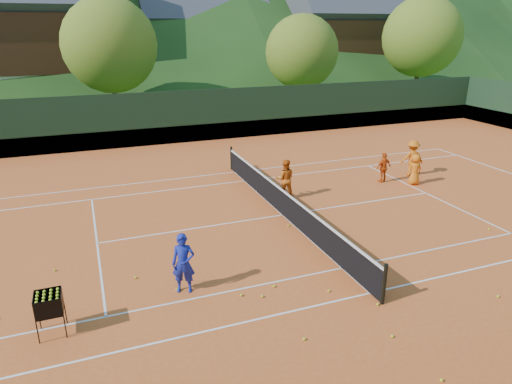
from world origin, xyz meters
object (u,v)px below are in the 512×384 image
object	(u,v)px
student_a	(285,179)
student_d	(412,158)
chalet_mid	(202,41)
chalet_left	(24,36)
student_b	(384,167)
tennis_net	(283,202)
coach	(183,263)
ball_hopper	(49,304)
chalet_right	(341,38)
student_c	(415,169)

from	to	relation	value
student_a	student_d	distance (m)	6.58
chalet_mid	chalet_left	bearing A→B (deg)	-165.96
student_b	tennis_net	bearing A→B (deg)	9.06
chalet_left	student_a	bearing A→B (deg)	-69.17
coach	chalet_left	xyz separation A→B (m)	(-5.59, 33.68, 4.83)
student_d	ball_hopper	xyz separation A→B (m)	(-14.88, -6.51, -0.07)
ball_hopper	chalet_mid	distance (m)	40.86
tennis_net	coach	bearing A→B (deg)	-140.18
coach	ball_hopper	size ratio (longest dim) A/B	1.60
student_a	tennis_net	bearing A→B (deg)	82.98
tennis_net	chalet_right	bearing A→B (deg)	56.31
student_d	chalet_left	size ratio (longest dim) A/B	0.12
chalet_left	ball_hopper	bearing A→B (deg)	-85.88
coach	student_d	distance (m)	13.14
student_c	ball_hopper	xyz separation A→B (m)	(-14.17, -5.42, 0.08)
coach	student_d	size ratio (longest dim) A/B	0.98
student_c	student_d	distance (m)	1.31
coach	student_c	xyz separation A→B (m)	(11.05, 4.77, -0.13)
coach	student_a	distance (m)	7.43
student_b	chalet_right	world-z (taller)	chalet_right
student_a	chalet_left	size ratio (longest dim) A/B	0.11
ball_hopper	chalet_left	bearing A→B (deg)	94.12
student_b	chalet_right	bearing A→B (deg)	-126.21
tennis_net	chalet_mid	xyz separation A→B (m)	(6.00, 34.00, 4.47)
coach	student_c	distance (m)	12.04
coach	chalet_right	xyz separation A→B (m)	(24.41, 33.68, 4.44)
chalet_left	chalet_mid	world-z (taller)	chalet_left
student_d	ball_hopper	size ratio (longest dim) A/B	1.64
student_a	student_c	size ratio (longest dim) A/B	1.17
coach	tennis_net	world-z (taller)	coach
student_c	chalet_mid	size ratio (longest dim) A/B	0.11
tennis_net	chalet_left	world-z (taller)	chalet_left
student_a	chalet_mid	world-z (taller)	chalet_mid
chalet_left	coach	bearing A→B (deg)	-80.58
tennis_net	student_a	bearing A→B (deg)	63.70
student_b	chalet_mid	distance (m)	32.46
student_a	chalet_mid	xyz separation A→B (m)	(5.20, 32.38, 4.19)
chalet_right	student_c	bearing A→B (deg)	-114.80
student_b	chalet_left	bearing A→B (deg)	-70.15
student_c	tennis_net	bearing A→B (deg)	14.68
student_a	ball_hopper	size ratio (longest dim) A/B	1.56
coach	student_a	size ratio (longest dim) A/B	1.02
chalet_right	chalet_left	bearing A→B (deg)	-180.00
chalet_left	student_d	bearing A→B (deg)	-58.04
ball_hopper	chalet_left	xyz separation A→B (m)	(-2.47, 34.33, 4.88)
student_d	tennis_net	xyz separation A→B (m)	(-7.35, -2.18, -0.32)
coach	tennis_net	size ratio (longest dim) A/B	0.13
coach	student_c	size ratio (longest dim) A/B	1.20
chalet_left	chalet_right	xyz separation A→B (m)	(30.00, 0.00, -0.39)
student_b	ball_hopper	xyz separation A→B (m)	(-13.11, -6.16, 0.08)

